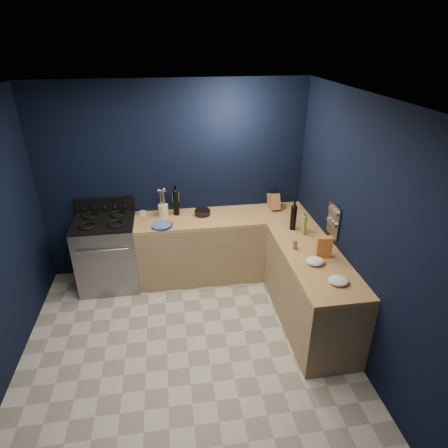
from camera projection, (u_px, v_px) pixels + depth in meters
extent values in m
cube|color=beige|center=(188.00, 352.00, 4.11)|extent=(3.50, 3.50, 0.02)
cube|color=silver|center=(173.00, 100.00, 2.93)|extent=(3.50, 3.50, 0.02)
cube|color=black|center=(175.00, 181.00, 5.07)|extent=(3.50, 0.02, 2.60)
cube|color=black|center=(360.00, 234.00, 3.76)|extent=(0.02, 3.50, 2.60)
cube|color=black|center=(200.00, 417.00, 1.97)|extent=(3.50, 0.02, 2.60)
cube|color=#9E7F58|center=(223.00, 247.00, 5.26)|extent=(2.30, 0.63, 0.86)
cube|color=#96622F|center=(223.00, 217.00, 5.06)|extent=(2.30, 0.63, 0.04)
cube|color=#9E7F58|center=(310.00, 291.00, 4.36)|extent=(0.63, 1.67, 0.86)
cube|color=#96622F|center=(314.00, 257.00, 4.16)|extent=(0.63, 1.67, 0.04)
cube|color=gray|center=(108.00, 254.00, 5.03)|extent=(0.76, 0.66, 0.92)
cube|color=black|center=(106.00, 268.00, 4.75)|extent=(0.59, 0.02, 0.42)
cube|color=black|center=(103.00, 222.00, 4.81)|extent=(0.76, 0.66, 0.03)
cube|color=black|center=(105.00, 205.00, 5.03)|extent=(0.76, 0.06, 0.20)
cube|color=gray|center=(334.00, 220.00, 4.30)|extent=(0.02, 0.28, 0.38)
cube|color=white|center=(176.00, 197.00, 5.15)|extent=(0.09, 0.02, 0.13)
cylinder|color=#345FA4|center=(162.00, 226.00, 4.76)|extent=(0.26, 0.26, 0.03)
cylinder|color=white|center=(143.00, 213.00, 5.10)|extent=(0.12, 0.12, 0.04)
cylinder|color=beige|center=(163.00, 211.00, 5.00)|extent=(0.13, 0.13, 0.16)
cylinder|color=black|center=(176.00, 203.00, 5.02)|extent=(0.09, 0.09, 0.33)
cylinder|color=black|center=(203.00, 212.00, 5.06)|extent=(0.23, 0.23, 0.08)
cube|color=olive|center=(274.00, 201.00, 5.21)|extent=(0.14, 0.27, 0.27)
cylinder|color=black|center=(293.00, 218.00, 4.64)|extent=(0.09, 0.09, 0.30)
cylinder|color=#80AE31|center=(304.00, 225.00, 4.54)|extent=(0.07, 0.07, 0.24)
cylinder|color=olive|center=(295.00, 245.00, 4.26)|extent=(0.06, 0.06, 0.11)
cylinder|color=olive|center=(321.00, 241.00, 4.34)|extent=(0.06, 0.06, 0.10)
cube|color=#A33821|center=(324.00, 247.00, 4.08)|extent=(0.17, 0.10, 0.24)
ellipsoid|color=white|center=(315.00, 261.00, 3.98)|extent=(0.24, 0.22, 0.07)
ellipsoid|color=white|center=(339.00, 281.00, 3.68)|extent=(0.24, 0.22, 0.06)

